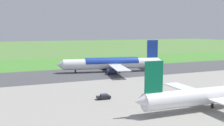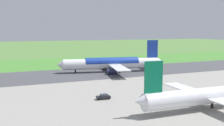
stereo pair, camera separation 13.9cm
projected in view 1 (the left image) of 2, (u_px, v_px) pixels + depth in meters
The scene contains 9 objects.
ground_plane at pixel (95, 73), 125.56m from camera, with size 800.00×800.00×0.00m, color #547F3D.
runway_asphalt at pixel (95, 73), 125.56m from camera, with size 600.00×35.04×0.06m, color #47474C.
apron_concrete at pixel (192, 119), 60.67m from camera, with size 440.00×110.00×0.05m, color gray.
grass_verge_foreground at pixel (77, 64), 156.73m from camera, with size 600.00×80.00×0.04m, color #478534.
airliner_main at pixel (113, 63), 128.42m from camera, with size 53.82×44.32×15.88m.
airliner_parked_mid at pixel (212, 95), 68.20m from camera, with size 46.28×37.79×13.53m.
service_car_followme at pixel (104, 97), 77.48m from camera, with size 4.33×2.19×1.62m.
no_stopping_sign at pixel (88, 62), 158.15m from camera, with size 0.60×0.10×2.32m.
traffic_cone_orange at pixel (81, 64), 159.19m from camera, with size 0.40×0.40×0.55m, color orange.
Camera 1 is at (39.77, 117.67, 20.71)m, focal length 41.22 mm.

